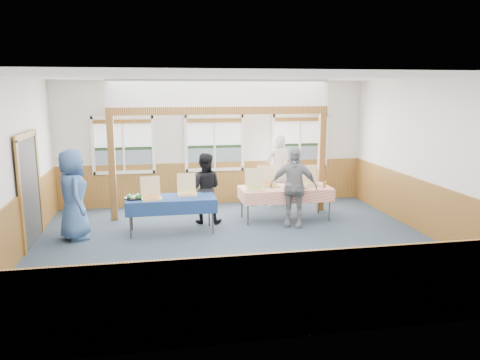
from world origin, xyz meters
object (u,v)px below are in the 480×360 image
woman_black (205,188)px  person_grey (293,187)px  table_right (285,189)px  man_blue (73,195)px  woman_white (278,171)px  table_left (171,200)px

woman_black → person_grey: person_grey is taller
woman_black → table_right: bearing=-167.2°
table_right → person_grey: bearing=-105.0°
man_blue → woman_black: bearing=-92.5°
table_right → woman_black: size_ratio=1.42×
woman_white → table_right: bearing=71.2°
woman_black → man_blue: size_ratio=0.87×
person_grey → table_right: bearing=114.2°
table_left → man_blue: 1.95m
man_blue → table_left: bearing=-103.9°
table_left → man_blue: size_ratio=1.03×
woman_black → woman_white: bearing=-135.6°
woman_white → person_grey: (-0.12, -1.77, -0.05)m
woman_white → person_grey: bearing=73.9°
table_left → man_blue: bearing=-179.2°
table_left → man_blue: man_blue is taller
man_blue → woman_white: bearing=-85.5°
table_left → table_right: size_ratio=0.83×
table_left → woman_black: woman_black is taller
woman_black → man_blue: 2.79m
table_left → woman_white: 3.28m
woman_black → man_blue: man_blue is taller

